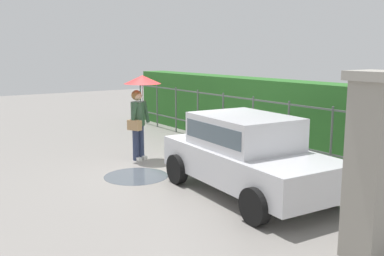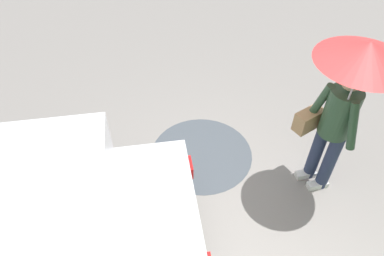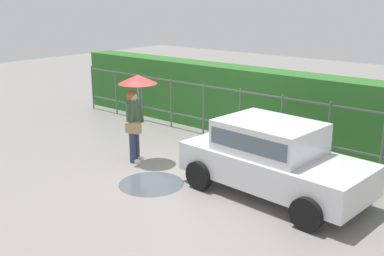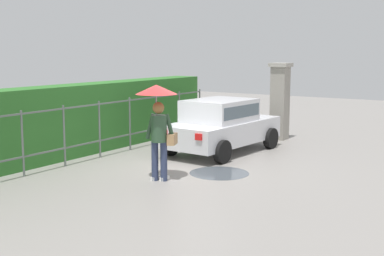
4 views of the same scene
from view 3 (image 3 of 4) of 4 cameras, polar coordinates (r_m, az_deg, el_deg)
The scene contains 6 objects.
ground_plane at distance 10.55m, azimuth -0.57°, elevation -5.29°, with size 40.00×40.00×0.00m, color gray.
car at distance 9.23m, azimuth 9.88°, elevation -3.37°, with size 3.84×2.08×1.48m.
pedestrian at distance 10.83m, azimuth -6.96°, elevation 3.47°, with size 0.90×0.90×2.08m.
fence_section at distance 12.68m, azimuth 3.61°, elevation 2.25°, with size 11.21×0.05×1.50m.
hedge_row at distance 13.33m, azimuth 5.82°, elevation 3.43°, with size 12.16×0.90×1.90m, color #2D6B28.
puddle_near at distance 9.88m, azimuth -5.03°, elevation -6.86°, with size 1.39×1.39×0.00m, color #4C545B.
Camera 3 is at (6.41, -7.45, 3.82)m, focal length 43.26 mm.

